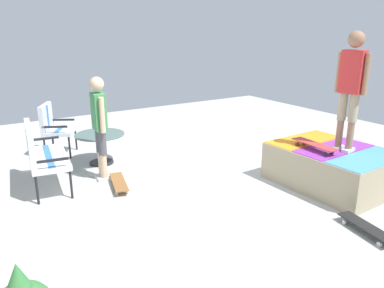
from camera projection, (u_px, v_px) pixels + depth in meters
ground_plane at (210, 184)px, 6.27m from camera, size 12.00×12.00×0.10m
skate_ramp at (333, 166)px, 6.07m from camera, size 1.84×2.26×0.62m
patio_bench at (40, 151)px, 5.82m from camera, size 1.31×0.71×1.02m
patio_chair_near_house at (53, 125)px, 7.42m from camera, size 0.81×0.78×1.02m
patio_table at (100, 143)px, 6.98m from camera, size 0.90×0.90×0.57m
person_watching at (99, 121)px, 6.08m from camera, size 0.48×0.26×1.71m
person_skater at (351, 82)px, 5.54m from camera, size 0.47×0.29×1.78m
skateboard_by_bench at (119, 182)px, 6.00m from camera, size 0.82×0.38×0.10m
skateboard_spare at (366, 227)px, 4.65m from camera, size 0.82×0.35×0.10m
skateboard_on_ramp at (314, 145)px, 5.84m from camera, size 0.81×0.25×0.10m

